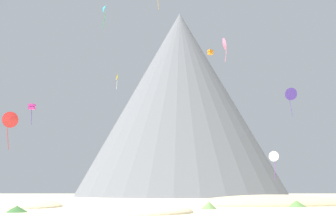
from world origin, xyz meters
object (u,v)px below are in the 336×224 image
Objects in this scene: kite_orange_high at (210,52)px; kite_indigo_mid at (291,94)px; bush_scatter_east at (5,205)px; kite_pink_mid at (224,44)px; bush_far_right at (17,209)px; kite_red_low at (10,120)px; kite_white_low at (274,157)px; rock_massif at (179,106)px; kite_magenta_mid at (32,107)px; kite_yellow_mid at (117,78)px; bush_low_patch at (209,205)px; kite_cyan_high at (104,9)px; bush_near_left at (297,204)px.

kite_indigo_mid is at bearing -115.61° from kite_orange_high.
kite_pink_mid is (27.97, 2.74, 21.88)m from bush_scatter_east.
bush_far_right is 0.39× the size of kite_red_low.
kite_orange_high reaches higher than kite_red_low.
kite_orange_high is at bearing 173.80° from kite_pink_mid.
kite_orange_high is at bearing 64.21° from kite_white_low.
kite_magenta_mid is (-28.06, -70.19, -14.19)m from rock_massif.
rock_massif is at bearing 74.67° from bush_scatter_east.
kite_yellow_mid reaches higher than kite_pink_mid.
kite_magenta_mid is 1.11× the size of kite_pink_mid.
kite_cyan_high is at bearing 129.07° from bush_low_patch.
bush_scatter_east is 0.02× the size of rock_massif.
rock_massif is at bearing -77.89° from kite_indigo_mid.
kite_cyan_high is 45.46m from kite_white_low.
kite_orange_high is 0.19× the size of kite_white_low.
kite_orange_high is 0.40× the size of kite_yellow_mid.
bush_low_patch is at bearing 52.31° from kite_indigo_mid.
bush_low_patch is 20.42m from bush_far_right.
bush_scatter_east is 0.56× the size of kite_cyan_high.
kite_indigo_mid is (15.82, 1.25, -8.16)m from kite_orange_high.
kite_orange_high is 0.21× the size of kite_red_low.
kite_cyan_high reaches higher than kite_red_low.
rock_massif is 86.53× the size of kite_orange_high.
bush_far_right is at bearing -70.88° from kite_magenta_mid.
bush_near_left is at bearing -82.23° from rock_massif.
kite_white_low is at bearing 50.91° from bush_far_right.
bush_low_patch is 1.58× the size of kite_orange_high.
rock_massif is at bearing 79.30° from bush_far_right.
kite_magenta_mid is (-40.06, 17.77, 16.01)m from bush_near_left.
kite_white_low is at bearing -88.77° from kite_orange_high.
kite_magenta_mid is at bearing 97.65° from kite_yellow_mid.
rock_massif is (-12.00, 87.97, 30.20)m from bush_near_left.
kite_pink_mid reaches higher than kite_indigo_mid.
bush_scatter_east is 35.62m from kite_pink_mid.
bush_near_left is at bearing 67.00° from kite_indigo_mid.
bush_low_patch is at bearing -28.08° from kite_red_low.
bush_scatter_east is at bearing 101.92° from kite_orange_high.
kite_orange_high is 0.30× the size of kite_magenta_mid.
kite_pink_mid is at bearing -142.14° from kite_yellow_mid.
bush_far_right is 34.34m from kite_pink_mid.
kite_cyan_high reaches higher than kite_orange_high.
rock_massif is 26.19× the size of kite_magenta_mid.
kite_yellow_mid is at bearing -142.77° from kite_pink_mid.
bush_scatter_east is 33.10m from kite_yellow_mid.
bush_near_left is 41.49m from kite_red_low.
bush_low_patch is 98.49m from rock_massif.
rock_massif is 88.24m from kite_red_low.
kite_white_low is at bearing 65.50° from bush_low_patch.
kite_red_low is (-39.32, 6.13, 11.73)m from bush_near_left.
bush_far_right is 0.37× the size of kite_indigo_mid.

